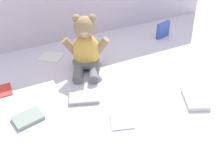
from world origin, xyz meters
The scene contains 8 objects.
ground_plane centered at (0.00, 0.00, 0.00)m, with size 3.20×3.20×0.00m, color silver.
teddy_bear centered at (-0.04, 0.13, 0.10)m, with size 0.23×0.24×0.28m.
book_case_0 centered at (0.49, 0.24, 0.05)m, with size 0.10×0.02×0.09m, color #395BBD.
book_case_1 centered at (0.29, -0.30, 0.01)m, with size 0.09×0.13×0.02m, color white.
book_case_3 centered at (-0.14, -0.09, 0.01)m, with size 0.08×0.13×0.02m, color #A4A2A8.
book_case_4 centered at (-0.18, 0.31, 0.00)m, with size 0.09×0.11×0.01m, color white.
book_case_5 centered at (-0.38, -0.10, 0.01)m, with size 0.08×0.11×0.02m, color gray.
book_case_6 centered at (-0.05, -0.27, 0.00)m, with size 0.09×0.09×0.01m, color #A198A6.
Camera 1 is at (-0.40, -0.91, 0.76)m, focal length 42.28 mm.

